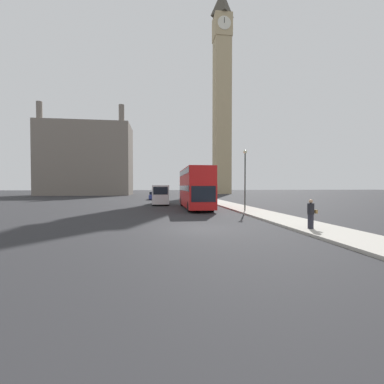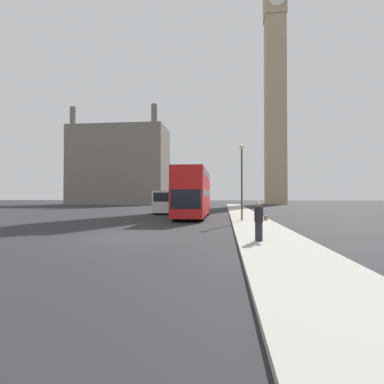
{
  "view_description": "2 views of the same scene",
  "coord_description": "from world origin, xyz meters",
  "px_view_note": "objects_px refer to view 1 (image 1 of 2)",
  "views": [
    {
      "loc": [
        -2.35,
        -14.56,
        2.47
      ],
      "look_at": [
        1.34,
        14.15,
        1.81
      ],
      "focal_mm": 24.0,
      "sensor_mm": 36.0,
      "label": 1
    },
    {
      "loc": [
        4.48,
        -13.96,
        1.95
      ],
      "look_at": [
        0.49,
        22.6,
        2.53
      ],
      "focal_mm": 28.0,
      "sensor_mm": 36.0,
      "label": 2
    }
  ],
  "objects_px": {
    "white_van": "(160,194)",
    "pedestrian": "(311,214)",
    "street_lamp": "(245,171)",
    "parked_sedan": "(154,196)",
    "red_double_decker_bus": "(195,186)",
    "clock_tower": "(222,90)"
  },
  "relations": [
    {
      "from": "pedestrian",
      "to": "parked_sedan",
      "type": "bearing_deg",
      "value": 104.57
    },
    {
      "from": "red_double_decker_bus",
      "to": "parked_sedan",
      "type": "relative_size",
      "value": 2.36
    },
    {
      "from": "pedestrian",
      "to": "parked_sedan",
      "type": "height_order",
      "value": "pedestrian"
    },
    {
      "from": "white_van",
      "to": "street_lamp",
      "type": "distance_m",
      "value": 13.88
    },
    {
      "from": "parked_sedan",
      "to": "red_double_decker_bus",
      "type": "bearing_deg",
      "value": -76.46
    },
    {
      "from": "pedestrian",
      "to": "parked_sedan",
      "type": "relative_size",
      "value": 0.35
    },
    {
      "from": "pedestrian",
      "to": "street_lamp",
      "type": "xyz_separation_m",
      "value": [
        -0.09,
        10.59,
        2.99
      ]
    },
    {
      "from": "clock_tower",
      "to": "pedestrian",
      "type": "height_order",
      "value": "clock_tower"
    },
    {
      "from": "parked_sedan",
      "to": "white_van",
      "type": "bearing_deg",
      "value": -85.47
    },
    {
      "from": "street_lamp",
      "to": "clock_tower",
      "type": "bearing_deg",
      "value": 78.19
    },
    {
      "from": "clock_tower",
      "to": "street_lamp",
      "type": "relative_size",
      "value": 11.32
    },
    {
      "from": "street_lamp",
      "to": "parked_sedan",
      "type": "height_order",
      "value": "street_lamp"
    },
    {
      "from": "red_double_decker_bus",
      "to": "pedestrian",
      "type": "height_order",
      "value": "red_double_decker_bus"
    },
    {
      "from": "red_double_decker_bus",
      "to": "white_van",
      "type": "relative_size",
      "value": 1.78
    },
    {
      "from": "clock_tower",
      "to": "white_van",
      "type": "bearing_deg",
      "value": -113.23
    },
    {
      "from": "street_lamp",
      "to": "parked_sedan",
      "type": "distance_m",
      "value": 26.27
    },
    {
      "from": "pedestrian",
      "to": "red_double_decker_bus",
      "type": "bearing_deg",
      "value": 105.92
    },
    {
      "from": "white_van",
      "to": "pedestrian",
      "type": "height_order",
      "value": "white_van"
    },
    {
      "from": "red_double_decker_bus",
      "to": "white_van",
      "type": "bearing_deg",
      "value": 119.44
    },
    {
      "from": "clock_tower",
      "to": "street_lamp",
      "type": "xyz_separation_m",
      "value": [
        -12.07,
        -57.75,
        -29.49
      ]
    },
    {
      "from": "pedestrian",
      "to": "street_lamp",
      "type": "distance_m",
      "value": 11.0
    },
    {
      "from": "white_van",
      "to": "parked_sedan",
      "type": "distance_m",
      "value": 13.43
    }
  ]
}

